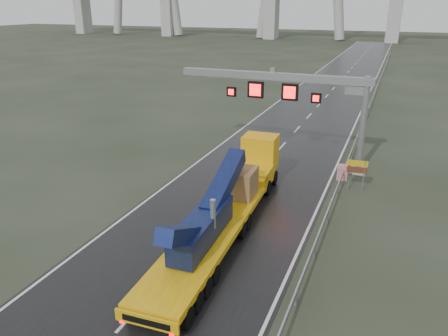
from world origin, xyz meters
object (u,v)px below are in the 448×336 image
at_px(sign_gantry, 299,94).
at_px(exit_sign_pair, 357,170).
at_px(heavy_haul_truck, 232,195).
at_px(striped_barrier, 342,172).

bearing_deg(sign_gantry, exit_sign_pair, -36.83).
xyz_separation_m(sign_gantry, heavy_haul_truck, (-1.28, -10.72, -4.01)).
distance_m(sign_gantry, heavy_haul_truck, 11.52).
bearing_deg(exit_sign_pair, heavy_haul_truck, -135.95).
bearing_deg(heavy_haul_truck, exit_sign_pair, 45.43).
xyz_separation_m(sign_gantry, striped_barrier, (3.90, -1.99, -5.02)).
bearing_deg(striped_barrier, heavy_haul_truck, -133.81).
height_order(sign_gantry, heavy_haul_truck, sign_gantry).
bearing_deg(sign_gantry, striped_barrier, -27.07).
relative_size(sign_gantry, exit_sign_pair, 6.56).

